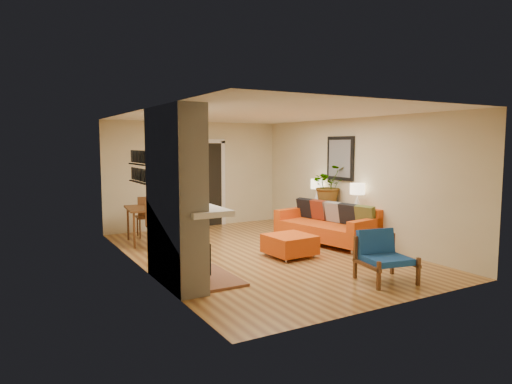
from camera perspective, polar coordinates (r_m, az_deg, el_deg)
room_shell at (r=11.09m, az=-3.53°, el=1.77°), size 6.50×6.50×6.50m
fireplace at (r=6.74m, az=-9.78°, el=-1.04°), size 1.09×1.68×2.60m
sofa at (r=9.67m, az=9.05°, el=-4.07°), size 1.32×2.31×0.86m
ottoman at (r=8.44m, az=4.23°, el=-6.51°), size 0.83×0.83×0.40m
blue_chair at (r=7.22m, az=15.50°, el=-7.41°), size 0.84×0.82×0.76m
dining_table at (r=9.77m, az=-13.36°, el=-2.71°), size 0.84×1.74×0.92m
console_table at (r=10.03m, az=9.94°, el=-2.57°), size 0.34×1.85×0.72m
lamp_near at (r=9.47m, az=12.55°, el=-0.16°), size 0.30×0.30×0.54m
lamp_far at (r=10.49m, az=7.66°, el=0.51°), size 0.30×0.30×0.54m
houseplant at (r=10.14m, az=9.10°, el=0.88°), size 0.92×0.84×0.88m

